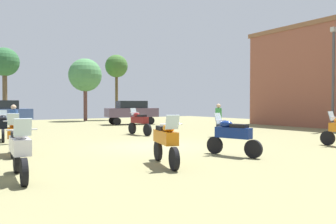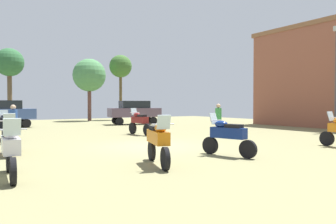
# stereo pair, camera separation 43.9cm
# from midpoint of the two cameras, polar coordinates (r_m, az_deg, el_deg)

# --- Properties ---
(ground_plane) EXTENTS (44.00, 52.00, 0.02)m
(ground_plane) POSITION_cam_midpoint_polar(r_m,az_deg,el_deg) (13.79, -3.57, -5.92)
(ground_plane) COLOR #807C53
(motorcycle_2) EXTENTS (0.75, 2.11, 1.44)m
(motorcycle_2) POSITION_cam_midpoint_polar(r_m,az_deg,el_deg) (12.56, -25.82, -3.49)
(motorcycle_2) COLOR black
(motorcycle_2) RESTS_ON ground
(motorcycle_4) EXTENTS (0.76, 2.03, 1.44)m
(motorcycle_4) POSITION_cam_midpoint_polar(r_m,az_deg,el_deg) (11.28, 9.98, -3.94)
(motorcycle_4) COLOR black
(motorcycle_4) RESTS_ON ground
(motorcycle_7) EXTENTS (0.65, 2.22, 1.45)m
(motorcycle_7) POSITION_cam_midpoint_polar(r_m,az_deg,el_deg) (17.62, -27.25, -2.11)
(motorcycle_7) COLOR black
(motorcycle_7) RESTS_ON ground
(motorcycle_9) EXTENTS (0.62, 2.19, 1.50)m
(motorcycle_9) POSITION_cam_midpoint_polar(r_m,az_deg,el_deg) (18.68, -5.66, -1.70)
(motorcycle_9) COLOR black
(motorcycle_9) RESTS_ON ground
(motorcycle_10) EXTENTS (0.62, 2.17, 1.44)m
(motorcycle_10) POSITION_cam_midpoint_polar(r_m,az_deg,el_deg) (8.52, -25.57, -5.76)
(motorcycle_10) COLOR black
(motorcycle_10) RESTS_ON ground
(motorcycle_12) EXTENTS (0.85, 2.18, 1.46)m
(motorcycle_12) POSITION_cam_midpoint_polar(r_m,az_deg,el_deg) (9.41, -1.75, -4.88)
(motorcycle_12) COLOR black
(motorcycle_12) RESTS_ON ground
(car_3) EXTENTS (4.55, 2.55, 2.00)m
(car_3) POSITION_cam_midpoint_polar(r_m,az_deg,el_deg) (28.25, -6.76, 0.23)
(car_3) COLOR black
(car_3) RESTS_ON ground
(person_1) EXTENTS (0.35, 0.35, 1.75)m
(person_1) POSITION_cam_midpoint_polar(r_m,az_deg,el_deg) (17.88, 8.01, -0.92)
(person_1) COLOR #222B46
(person_1) RESTS_ON ground
(person_3) EXTENTS (0.46, 0.46, 1.72)m
(person_3) POSITION_cam_midpoint_polar(r_m,az_deg,el_deg) (16.00, -25.81, -1.41)
(person_3) COLOR #2B2740
(person_3) RESTS_ON ground
(tree_2) EXTENTS (2.48, 2.48, 6.65)m
(tree_2) POSITION_cam_midpoint_polar(r_m,az_deg,el_deg) (32.49, -26.74, 7.50)
(tree_2) COLOR brown
(tree_2) RESTS_ON ground
(tree_3) EXTENTS (3.36, 3.36, 6.38)m
(tree_3) POSITION_cam_midpoint_polar(r_m,az_deg,el_deg) (35.04, -14.46, 6.14)
(tree_3) COLOR brown
(tree_3) RESTS_ON ground
(tree_5) EXTENTS (2.46, 2.46, 7.10)m
(tree_5) POSITION_cam_midpoint_polar(r_m,az_deg,el_deg) (36.83, -9.23, 7.66)
(tree_5) COLOR brown
(tree_5) RESTS_ON ground
(lamp_post) EXTENTS (0.44, 0.24, 6.64)m
(lamp_post) POSITION_cam_midpoint_polar(r_m,az_deg,el_deg) (23.68, 26.16, 6.03)
(lamp_post) COLOR #47474C
(lamp_post) RESTS_ON ground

